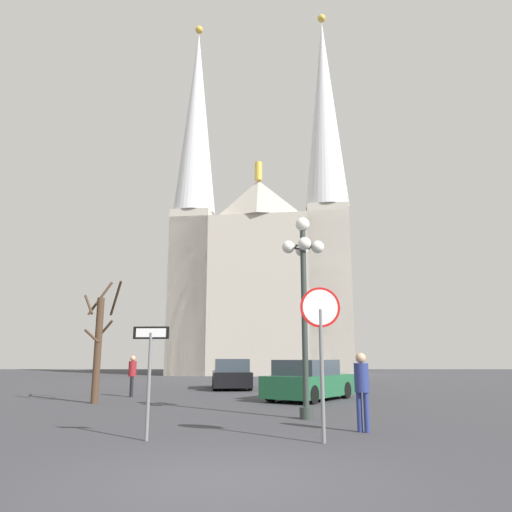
% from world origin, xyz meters
% --- Properties ---
extents(ground_plane, '(120.00, 120.00, 0.00)m').
position_xyz_m(ground_plane, '(0.00, 0.00, 0.00)').
color(ground_plane, '#38383D').
extents(cathedral, '(18.00, 14.74, 35.67)m').
position_xyz_m(cathedral, '(1.27, 40.11, 10.15)').
color(cathedral, '#BCB5A5').
rests_on(cathedral, ground).
extents(stop_sign, '(0.81, 0.10, 2.98)m').
position_xyz_m(stop_sign, '(1.77, 2.87, 2.10)').
color(stop_sign, slate).
rests_on(stop_sign, ground).
extents(one_way_arrow_sign, '(0.74, 0.09, 2.21)m').
position_xyz_m(one_way_arrow_sign, '(-1.65, 3.15, 1.45)').
color(one_way_arrow_sign, slate).
rests_on(one_way_arrow_sign, ground).
extents(street_lamp, '(1.19, 1.19, 5.52)m').
position_xyz_m(street_lamp, '(1.82, 6.52, 3.70)').
color(street_lamp, '#2D3833').
rests_on(street_lamp, ground).
extents(bare_tree, '(1.47, 1.47, 4.42)m').
position_xyz_m(bare_tree, '(-5.23, 10.94, 2.11)').
color(bare_tree, '#473323').
rests_on(bare_tree, ground).
extents(parked_car_near_green, '(3.92, 4.56, 1.50)m').
position_xyz_m(parked_car_near_green, '(2.51, 12.24, 0.71)').
color(parked_car_near_green, '#1E5B38').
rests_on(parked_car_near_green, ground).
extents(parked_car_far_black, '(2.30, 4.40, 1.51)m').
position_xyz_m(parked_car_far_black, '(-0.79, 18.79, 0.70)').
color(parked_car_far_black, black).
rests_on(parked_car_far_black, ground).
extents(pedestrian_walking, '(0.32, 0.32, 1.69)m').
position_xyz_m(pedestrian_walking, '(2.83, 4.24, 1.03)').
color(pedestrian_walking, navy).
rests_on(pedestrian_walking, ground).
extents(pedestrian_standing, '(0.32, 0.32, 1.66)m').
position_xyz_m(pedestrian_standing, '(-4.65, 13.75, 1.00)').
color(pedestrian_standing, black).
rests_on(pedestrian_standing, ground).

